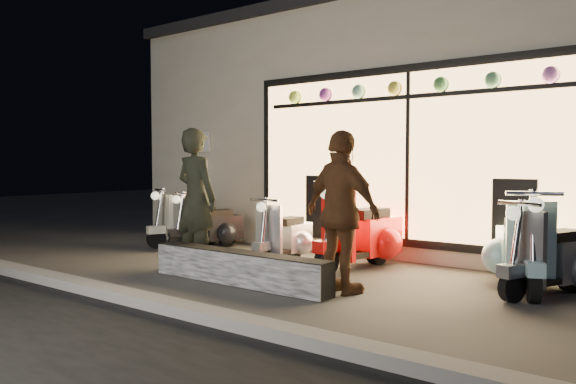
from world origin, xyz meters
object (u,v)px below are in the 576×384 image
(graffiti_barrier, at_px, (239,268))
(scooter_silver, at_px, (287,236))
(man, at_px, (196,198))
(scooter_red, at_px, (365,234))
(woman, at_px, (342,212))

(graffiti_barrier, distance_m, scooter_silver, 1.72)
(graffiti_barrier, relative_size, man, 1.32)
(graffiti_barrier, bearing_deg, scooter_red, 71.22)
(scooter_silver, xyz_separation_m, woman, (1.74, -1.27, 0.54))
(scooter_red, xyz_separation_m, woman, (0.57, -1.54, 0.44))
(scooter_silver, xyz_separation_m, man, (-0.66, -1.19, 0.60))
(scooter_red, relative_size, man, 0.84)
(scooter_silver, distance_m, scooter_red, 1.21)
(scooter_silver, bearing_deg, scooter_red, 7.26)
(scooter_red, bearing_deg, man, -135.11)
(woman, bearing_deg, graffiti_barrier, 30.09)
(scooter_red, xyz_separation_m, man, (-1.83, -1.46, 0.50))
(scooter_red, height_order, man, man)
(man, bearing_deg, graffiti_barrier, 164.46)
(scooter_silver, xyz_separation_m, scooter_red, (1.17, 0.27, 0.10))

